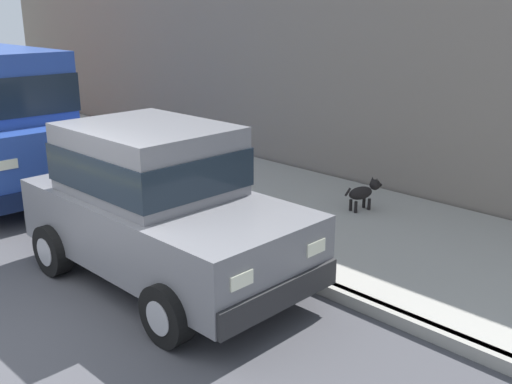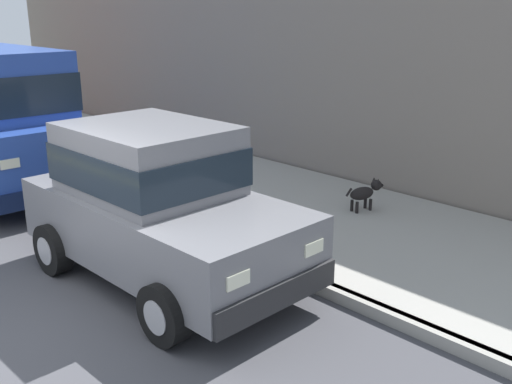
% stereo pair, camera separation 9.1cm
% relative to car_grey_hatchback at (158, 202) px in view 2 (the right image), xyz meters
% --- Properties ---
extents(curb, '(0.16, 64.00, 0.14)m').
position_rel_car_grey_hatchback_xyz_m(curb, '(1.11, -0.14, -0.91)').
color(curb, gray).
rests_on(curb, ground).
extents(sidewalk, '(3.60, 64.00, 0.14)m').
position_rel_car_grey_hatchback_xyz_m(sidewalk, '(2.91, -0.14, -0.91)').
color(sidewalk, '#99968E').
rests_on(sidewalk, ground).
extents(car_grey_hatchback, '(2.01, 3.83, 1.88)m').
position_rel_car_grey_hatchback_xyz_m(car_grey_hatchback, '(0.00, 0.00, 0.00)').
color(car_grey_hatchback, slate).
rests_on(car_grey_hatchback, ground).
extents(dog_black, '(0.75, 0.29, 0.49)m').
position_rel_car_grey_hatchback_xyz_m(dog_black, '(3.54, -0.44, -0.55)').
color(dog_black, black).
rests_on(dog_black, sidewalk).
extents(fire_hydrant, '(0.34, 0.24, 0.72)m').
position_rel_car_grey_hatchback_xyz_m(fire_hydrant, '(1.56, 3.38, -0.50)').
color(fire_hydrant, gold).
rests_on(fire_hydrant, sidewalk).
extents(building_facade, '(0.50, 20.00, 4.41)m').
position_rel_car_grey_hatchback_xyz_m(building_facade, '(5.01, 4.05, 1.23)').
color(building_facade, slate).
rests_on(building_facade, ground).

